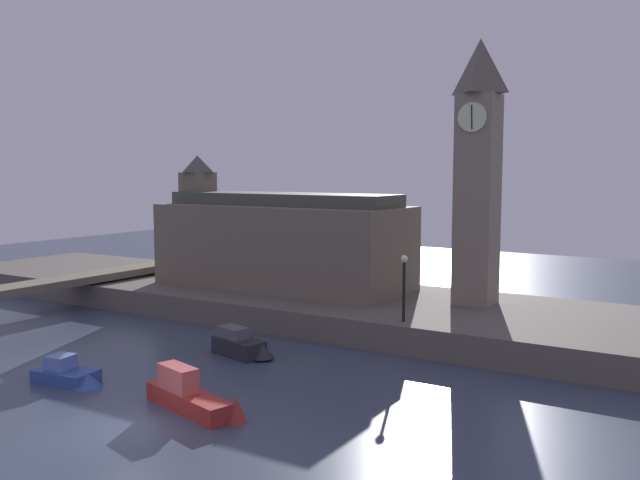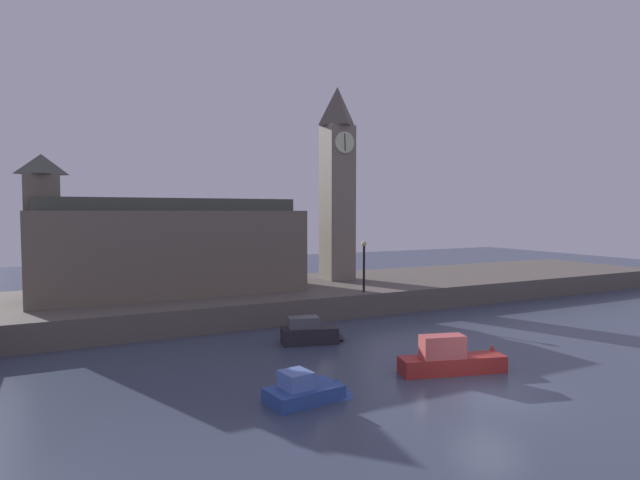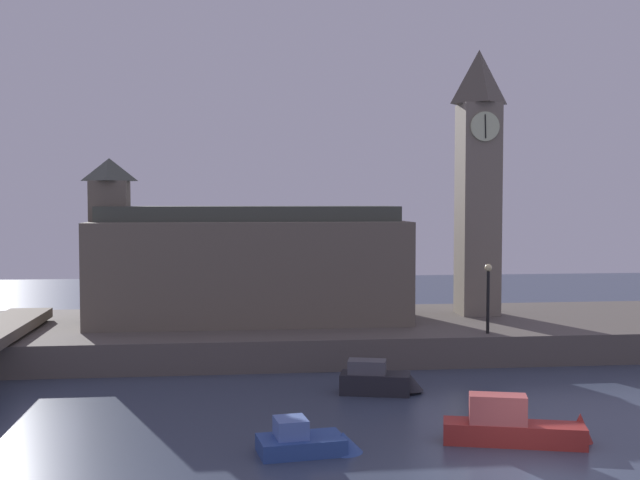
% 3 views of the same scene
% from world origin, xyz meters
% --- Properties ---
extents(ground_plane, '(120.00, 120.00, 0.00)m').
position_xyz_m(ground_plane, '(0.00, 0.00, 0.00)').
color(ground_plane, '#384256').
extents(far_embankment, '(70.00, 12.00, 1.50)m').
position_xyz_m(far_embankment, '(0.00, 20.00, 0.75)').
color(far_embankment, '#5B544C').
rests_on(far_embankment, ground).
extents(clock_tower, '(2.36, 2.40, 15.02)m').
position_xyz_m(clock_tower, '(5.29, 21.49, 9.27)').
color(clock_tower, slate).
rests_on(clock_tower, far_embankment).
extents(parliament_hall, '(16.87, 6.88, 8.76)m').
position_xyz_m(parliament_hall, '(-8.05, 20.75, 4.52)').
color(parliament_hall, '#6B6051').
rests_on(parliament_hall, far_embankment).
extents(streetlamp, '(0.36, 0.36, 3.42)m').
position_xyz_m(streetlamp, '(3.78, 15.03, 3.67)').
color(streetlamp, black).
rests_on(streetlamp, far_embankment).
extents(boat_tour_blue, '(3.56, 1.88, 1.18)m').
position_xyz_m(boat_tour_blue, '(-6.15, 2.47, 0.36)').
color(boat_tour_blue, '#2D4C93').
rests_on(boat_tour_blue, ground).
extents(boat_dinghy_red, '(5.26, 2.28, 1.85)m').
position_xyz_m(boat_dinghy_red, '(0.83, 2.62, 0.55)').
color(boat_dinghy_red, maroon).
rests_on(boat_dinghy_red, ground).
extents(boat_barge_dark, '(3.71, 1.99, 1.41)m').
position_xyz_m(boat_barge_dark, '(-2.54, 9.82, 0.54)').
color(boat_barge_dark, '#232328').
rests_on(boat_barge_dark, ground).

